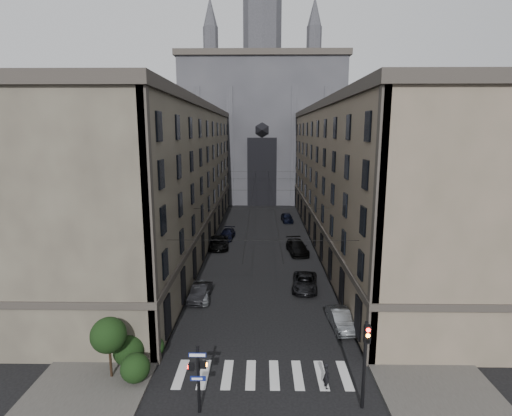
{
  "coord_description": "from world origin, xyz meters",
  "views": [
    {
      "loc": [
        -0.1,
        -18.0,
        15.3
      ],
      "look_at": [
        -0.52,
        12.5,
        9.41
      ],
      "focal_mm": 28.0,
      "sensor_mm": 36.0,
      "label": 1
    }
  ],
  "objects_px": {
    "car_right_midfar": "(297,247)",
    "car_right_far": "(287,218)",
    "gothic_tower": "(262,120)",
    "car_left_midfar": "(219,243)",
    "car_left_near": "(200,292)",
    "car_right_near": "(341,319)",
    "car_left_midnear": "(200,293)",
    "pedestrian": "(326,375)",
    "pedestrian_signal_left": "(198,374)",
    "traffic_light_right": "(365,355)",
    "car_left_far": "(227,234)",
    "car_right_midnear": "(305,282)"
  },
  "relations": [
    {
      "from": "car_left_far",
      "to": "car_left_near",
      "type": "bearing_deg",
      "value": -86.74
    },
    {
      "from": "car_right_midnear",
      "to": "car_left_near",
      "type": "bearing_deg",
      "value": -159.07
    },
    {
      "from": "car_left_midfar",
      "to": "car_right_midnear",
      "type": "bearing_deg",
      "value": -58.74
    },
    {
      "from": "car_left_midnear",
      "to": "car_right_near",
      "type": "bearing_deg",
      "value": -17.59
    },
    {
      "from": "car_left_midfar",
      "to": "car_left_far",
      "type": "distance_m",
      "value": 4.78
    },
    {
      "from": "gothic_tower",
      "to": "pedestrian_signal_left",
      "type": "distance_m",
      "value": 75.15
    },
    {
      "from": "car_left_near",
      "to": "car_right_midfar",
      "type": "relative_size",
      "value": 0.77
    },
    {
      "from": "car_right_near",
      "to": "car_right_midfar",
      "type": "distance_m",
      "value": 19.63
    },
    {
      "from": "gothic_tower",
      "to": "car_right_midfar",
      "type": "height_order",
      "value": "gothic_tower"
    },
    {
      "from": "car_left_midfar",
      "to": "car_right_midfar",
      "type": "height_order",
      "value": "car_right_midfar"
    },
    {
      "from": "car_left_far",
      "to": "pedestrian",
      "type": "height_order",
      "value": "pedestrian"
    },
    {
      "from": "car_left_far",
      "to": "traffic_light_right",
      "type": "bearing_deg",
      "value": -68.23
    },
    {
      "from": "gothic_tower",
      "to": "car_left_midfar",
      "type": "distance_m",
      "value": 45.66
    },
    {
      "from": "pedestrian_signal_left",
      "to": "car_right_near",
      "type": "height_order",
      "value": "pedestrian_signal_left"
    },
    {
      "from": "car_left_far",
      "to": "car_right_near",
      "type": "relative_size",
      "value": 1.1
    },
    {
      "from": "car_left_near",
      "to": "car_right_near",
      "type": "distance_m",
      "value": 13.06
    },
    {
      "from": "car_right_midnear",
      "to": "car_right_far",
      "type": "relative_size",
      "value": 1.18
    },
    {
      "from": "gothic_tower",
      "to": "car_right_far",
      "type": "distance_m",
      "value": 31.5
    },
    {
      "from": "gothic_tower",
      "to": "pedestrian",
      "type": "distance_m",
      "value": 73.31
    },
    {
      "from": "car_right_midfar",
      "to": "car_right_near",
      "type": "bearing_deg",
      "value": -91.67
    },
    {
      "from": "car_right_midfar",
      "to": "traffic_light_right",
      "type": "bearing_deg",
      "value": -94.49
    },
    {
      "from": "car_right_near",
      "to": "car_right_midnear",
      "type": "distance_m",
      "value": 8.04
    },
    {
      "from": "car_left_far",
      "to": "gothic_tower",
      "type": "bearing_deg",
      "value": 87.53
    },
    {
      "from": "traffic_light_right",
      "to": "car_right_midnear",
      "type": "height_order",
      "value": "traffic_light_right"
    },
    {
      "from": "car_right_midfar",
      "to": "car_right_far",
      "type": "relative_size",
      "value": 1.27
    },
    {
      "from": "car_left_near",
      "to": "pedestrian_signal_left",
      "type": "bearing_deg",
      "value": -89.54
    },
    {
      "from": "traffic_light_right",
      "to": "car_right_midfar",
      "type": "height_order",
      "value": "traffic_light_right"
    },
    {
      "from": "car_left_midnear",
      "to": "pedestrian",
      "type": "height_order",
      "value": "pedestrian"
    },
    {
      "from": "gothic_tower",
      "to": "traffic_light_right",
      "type": "bearing_deg",
      "value": -85.62
    },
    {
      "from": "pedestrian_signal_left",
      "to": "car_left_far",
      "type": "distance_m",
      "value": 36.28
    },
    {
      "from": "pedestrian_signal_left",
      "to": "car_left_midnear",
      "type": "distance_m",
      "value": 15.21
    },
    {
      "from": "car_left_far",
      "to": "car_right_near",
      "type": "height_order",
      "value": "car_right_near"
    },
    {
      "from": "pedestrian_signal_left",
      "to": "car_left_near",
      "type": "distance_m",
      "value": 15.32
    },
    {
      "from": "pedestrian_signal_left",
      "to": "pedestrian",
      "type": "distance_m",
      "value": 7.85
    },
    {
      "from": "traffic_light_right",
      "to": "car_left_midnear",
      "type": "distance_m",
      "value": 18.62
    },
    {
      "from": "traffic_light_right",
      "to": "car_left_midfar",
      "type": "height_order",
      "value": "traffic_light_right"
    },
    {
      "from": "car_right_near",
      "to": "car_left_midfar",
      "type": "bearing_deg",
      "value": 114.41
    },
    {
      "from": "car_left_midfar",
      "to": "car_right_midnear",
      "type": "distance_m",
      "value": 17.08
    },
    {
      "from": "gothic_tower",
      "to": "pedestrian",
      "type": "bearing_deg",
      "value": -86.9
    },
    {
      "from": "gothic_tower",
      "to": "traffic_light_right",
      "type": "distance_m",
      "value": 74.67
    },
    {
      "from": "pedestrian_signal_left",
      "to": "car_right_far",
      "type": "relative_size",
      "value": 0.91
    },
    {
      "from": "car_left_midfar",
      "to": "car_left_far",
      "type": "bearing_deg",
      "value": 77.21
    },
    {
      "from": "car_right_midfar",
      "to": "pedestrian_signal_left",
      "type": "bearing_deg",
      "value": -111.93
    },
    {
      "from": "gothic_tower",
      "to": "pedestrian",
      "type": "relative_size",
      "value": 35.62
    },
    {
      "from": "car_left_midnear",
      "to": "pedestrian",
      "type": "bearing_deg",
      "value": -47.23
    },
    {
      "from": "gothic_tower",
      "to": "car_left_far",
      "type": "distance_m",
      "value": 41.3
    },
    {
      "from": "car_left_midfar",
      "to": "car_right_midfar",
      "type": "distance_m",
      "value": 10.43
    },
    {
      "from": "car_right_near",
      "to": "car_right_midnear",
      "type": "xyz_separation_m",
      "value": [
        -2.0,
        7.79,
        0.01
      ]
    },
    {
      "from": "car_left_far",
      "to": "car_left_midnear",
      "type": "bearing_deg",
      "value": -86.67
    },
    {
      "from": "gothic_tower",
      "to": "pedestrian",
      "type": "height_order",
      "value": "gothic_tower"
    }
  ]
}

